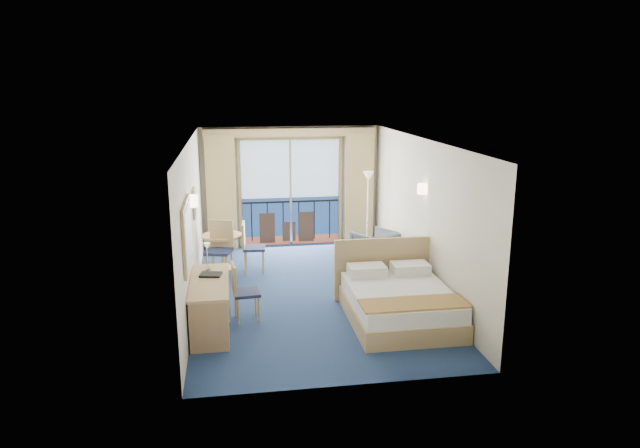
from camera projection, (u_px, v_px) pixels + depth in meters
The scene contains 22 objects.
floor at pixel (311, 293), 10.15m from camera, with size 6.50×6.50×0.00m, color navy.
room_walls at pixel (310, 195), 9.72m from camera, with size 4.04×6.54×2.72m.
balcony_door at pixel (290, 196), 12.96m from camera, with size 2.36×0.03×2.52m.
curtain_left at pixel (221, 193), 12.55m from camera, with size 0.65×0.22×2.55m, color tan.
curtain_right at pixel (359, 189), 13.02m from camera, with size 0.65×0.22×2.55m, color tan.
pelmet at pixel (290, 132), 12.50m from camera, with size 3.80×0.25×0.18m, color tan.
mirror at pixel (187, 235), 8.04m from camera, with size 0.05×1.25×0.95m.
wall_print at pixel (195, 203), 9.90m from camera, with size 0.04×0.42×0.52m.
sconce_left at pixel (192, 201), 8.83m from camera, with size 0.18×0.18×0.18m, color #FFE9B2.
sconce_right at pixel (422, 189), 9.86m from camera, with size 0.18×0.18×0.18m, color #FFE9B2.
bed at pixel (399, 301), 8.93m from camera, with size 1.71×2.03×1.08m.
nightstand at pixel (406, 272), 10.33m from camera, with size 0.47×0.44×0.61m, color #A48257.
phone at pixel (407, 253), 10.27m from camera, with size 0.20×0.15×0.09m, color silver.
armchair at pixel (375, 248), 11.63m from camera, with size 0.77×0.79×0.72m, color #484E57.
floor_lamp at pixel (368, 191), 12.40m from camera, with size 0.25×0.25×1.77m.
desk at pixel (210, 314), 8.13m from camera, with size 0.57×1.65×0.77m.
desk_chair at pixel (241, 289), 8.85m from camera, with size 0.45×0.44×0.93m.
folder at pixel (211, 275), 8.69m from camera, with size 0.32×0.24×0.03m, color black.
desk_lamp at pixel (207, 251), 8.85m from camera, with size 0.11×0.11×0.43m.
round_table at pixel (222, 243), 11.31m from camera, with size 0.79×0.79×0.71m.
table_chair_a at pixel (250, 244), 11.17m from camera, with size 0.47×0.46×0.99m.
table_chair_b at pixel (220, 245), 10.89m from camera, with size 0.57×0.58×1.08m.
Camera 1 is at (-1.33, -9.47, 3.63)m, focal length 32.00 mm.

